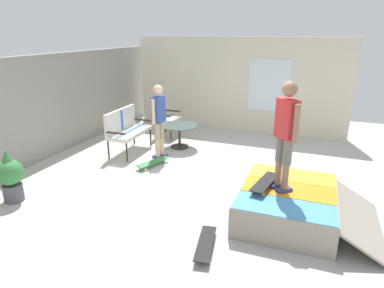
{
  "coord_description": "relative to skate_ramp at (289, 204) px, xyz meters",
  "views": [
    {
      "loc": [
        -5.5,
        -1.75,
        2.75
      ],
      "look_at": [
        0.13,
        0.45,
        0.7
      ],
      "focal_mm": 31.34,
      "sensor_mm": 36.0,
      "label": 1
    }
  ],
  "objects": [
    {
      "name": "house_facade",
      "position": [
        4.52,
        1.96,
        1.06
      ],
      "size": [
        0.23,
        6.0,
        2.6
      ],
      "color": "beige",
      "rests_on": "ground_plane"
    },
    {
      "name": "skateboard_on_ramp",
      "position": [
        -0.07,
        0.38,
        0.33
      ],
      "size": [
        0.82,
        0.33,
        0.1
      ],
      "color": "black",
      "rests_on": "skate_ramp"
    },
    {
      "name": "skate_ramp",
      "position": [
        0.0,
        0.0,
        0.0
      ],
      "size": [
        1.74,
        2.04,
        0.48
      ],
      "color": "gray",
      "rests_on": "ground_plane"
    },
    {
      "name": "skateboard_spare",
      "position": [
        -1.21,
        0.93,
        -0.16
      ],
      "size": [
        0.82,
        0.35,
        0.1
      ],
      "color": "black",
      "rests_on": "ground_plane"
    },
    {
      "name": "patio_table",
      "position": [
        2.43,
        2.87,
        0.16
      ],
      "size": [
        0.9,
        0.9,
        0.57
      ],
      "color": "#2D2823",
      "rests_on": "ground_plane"
    },
    {
      "name": "person_watching",
      "position": [
        1.65,
        3.03,
        0.72
      ],
      "size": [
        0.48,
        0.27,
        1.65
      ],
      "color": "navy",
      "rests_on": "ground_plane"
    },
    {
      "name": "patio_chair_near_house",
      "position": [
        3.2,
        3.67,
        0.37
      ],
      "size": [
        0.65,
        0.58,
        1.02
      ],
      "color": "#2D2823",
      "rests_on": "ground_plane"
    },
    {
      "name": "skateboard_by_bench",
      "position": [
        1.1,
        2.92,
        -0.16
      ],
      "size": [
        0.82,
        0.47,
        0.1
      ],
      "color": "#3F8C4C",
      "rests_on": "ground_plane"
    },
    {
      "name": "person_skater",
      "position": [
        -0.04,
        0.15,
        1.18
      ],
      "size": [
        0.37,
        0.37,
        1.62
      ],
      "color": "navy",
      "rests_on": "skate_ramp"
    },
    {
      "name": "patio_bench",
      "position": [
        1.7,
        3.94,
        0.37
      ],
      "size": [
        1.27,
        0.59,
        1.02
      ],
      "color": "#2D2823",
      "rests_on": "ground_plane"
    },
    {
      "name": "ground_plane",
      "position": [
        0.72,
        1.48,
        -0.29
      ],
      "size": [
        12.0,
        12.0,
        0.1
      ],
      "primitive_type": "cube",
      "color": "beige"
    },
    {
      "name": "back_wall_cinderblock",
      "position": [
        0.72,
        5.48,
        0.89
      ],
      "size": [
        9.0,
        0.2,
        2.27
      ],
      "color": "gray",
      "rests_on": "ground_plane"
    },
    {
      "name": "potted_plant",
      "position": [
        -1.12,
        4.41,
        0.22
      ],
      "size": [
        0.44,
        0.44,
        0.92
      ],
      "color": "#515156",
      "rests_on": "ground_plane"
    }
  ]
}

